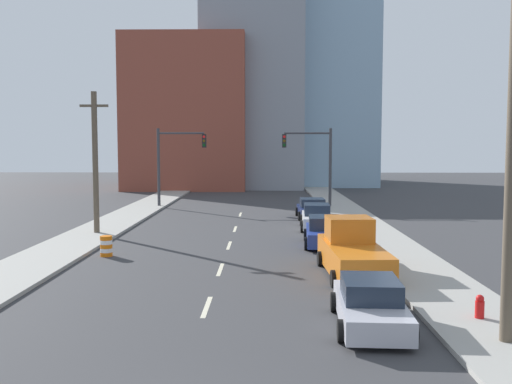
% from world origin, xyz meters
% --- Properties ---
extents(sidewalk_left, '(3.19, 91.55, 0.15)m').
position_xyz_m(sidewalk_left, '(-8.06, 45.77, 0.08)').
color(sidewalk_left, '#9E9B93').
rests_on(sidewalk_left, ground).
extents(sidewalk_right, '(3.19, 91.55, 0.15)m').
position_xyz_m(sidewalk_right, '(8.06, 45.77, 0.08)').
color(sidewalk_right, '#9E9B93').
rests_on(sidewalk_right, ground).
extents(lane_stripe_at_9m, '(0.16, 2.40, 0.01)m').
position_xyz_m(lane_stripe_at_9m, '(0.00, 9.26, 0.00)').
color(lane_stripe_at_9m, beige).
rests_on(lane_stripe_at_9m, ground).
extents(lane_stripe_at_15m, '(0.16, 2.40, 0.01)m').
position_xyz_m(lane_stripe_at_15m, '(0.00, 14.74, 0.00)').
color(lane_stripe_at_15m, beige).
rests_on(lane_stripe_at_15m, ground).
extents(lane_stripe_at_20m, '(0.16, 2.40, 0.01)m').
position_xyz_m(lane_stripe_at_20m, '(0.00, 20.46, 0.00)').
color(lane_stripe_at_20m, beige).
rests_on(lane_stripe_at_20m, ground).
extents(lane_stripe_at_26m, '(0.16, 2.40, 0.01)m').
position_xyz_m(lane_stripe_at_26m, '(0.00, 26.23, 0.00)').
color(lane_stripe_at_26m, beige).
rests_on(lane_stripe_at_26m, ground).
extents(lane_stripe_at_34m, '(0.16, 2.40, 0.01)m').
position_xyz_m(lane_stripe_at_34m, '(0.00, 33.65, 0.00)').
color(lane_stripe_at_34m, beige).
rests_on(lane_stripe_at_34m, ground).
extents(building_brick_left, '(14.00, 16.00, 17.67)m').
position_xyz_m(building_brick_left, '(-7.43, 62.14, 8.84)').
color(building_brick_left, brown).
rests_on(building_brick_left, ground).
extents(building_office_center, '(12.00, 20.00, 27.17)m').
position_xyz_m(building_office_center, '(0.29, 66.14, 13.59)').
color(building_office_center, gray).
rests_on(building_office_center, ground).
extents(building_glass_right, '(13.00, 20.00, 35.39)m').
position_xyz_m(building_glass_right, '(9.24, 70.14, 17.70)').
color(building_glass_right, '#8CADC6').
rests_on(building_glass_right, ground).
extents(traffic_signal_left, '(4.09, 0.35, 6.54)m').
position_xyz_m(traffic_signal_left, '(-5.87, 38.46, 4.20)').
color(traffic_signal_left, '#38383D').
rests_on(traffic_signal_left, ground).
extents(traffic_signal_right, '(4.09, 0.35, 6.54)m').
position_xyz_m(traffic_signal_right, '(6.10, 38.46, 4.20)').
color(traffic_signal_right, '#38383D').
rests_on(traffic_signal_right, ground).
extents(utility_pole_left_mid, '(1.60, 0.32, 8.17)m').
position_xyz_m(utility_pole_left_mid, '(-7.82, 23.78, 4.20)').
color(utility_pole_left_mid, brown).
rests_on(utility_pole_left_mid, ground).
extents(traffic_barrel, '(0.56, 0.56, 0.95)m').
position_xyz_m(traffic_barrel, '(-5.52, 17.50, 0.47)').
color(traffic_barrel, orange).
rests_on(traffic_barrel, ground).
extents(fire_hydrant, '(0.26, 0.26, 0.84)m').
position_xyz_m(fire_hydrant, '(8.06, 7.72, 0.41)').
color(fire_hydrant, red).
rests_on(fire_hydrant, ground).
extents(sedan_silver, '(2.21, 4.54, 1.38)m').
position_xyz_m(sedan_silver, '(4.84, 7.38, 0.63)').
color(sedan_silver, '#B2B2BC').
rests_on(sedan_silver, ground).
extents(pickup_truck_orange, '(2.48, 5.98, 2.22)m').
position_xyz_m(pickup_truck_orange, '(5.32, 13.90, 0.89)').
color(pickup_truck_orange, orange).
rests_on(pickup_truck_orange, ground).
extents(sedan_blue, '(2.30, 4.68, 1.50)m').
position_xyz_m(sedan_blue, '(4.91, 20.57, 0.68)').
color(sedan_blue, navy).
rests_on(sedan_blue, ground).
extents(sedan_white, '(2.20, 4.74, 1.54)m').
position_xyz_m(sedan_white, '(5.03, 26.35, 0.71)').
color(sedan_white, silver).
rests_on(sedan_white, ground).
extents(sedan_navy, '(2.23, 4.31, 1.40)m').
position_xyz_m(sedan_navy, '(5.18, 31.60, 0.64)').
color(sedan_navy, '#141E47').
rests_on(sedan_navy, ground).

